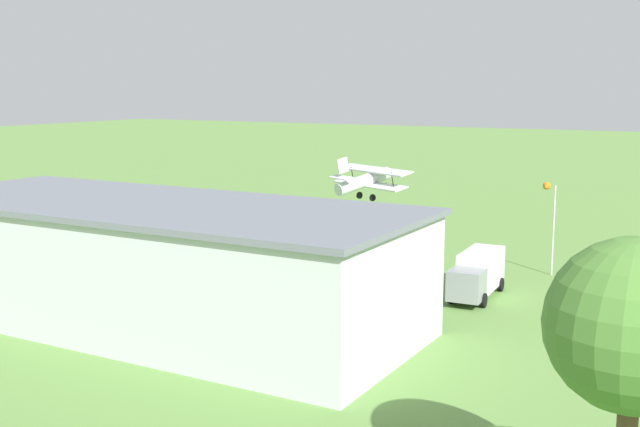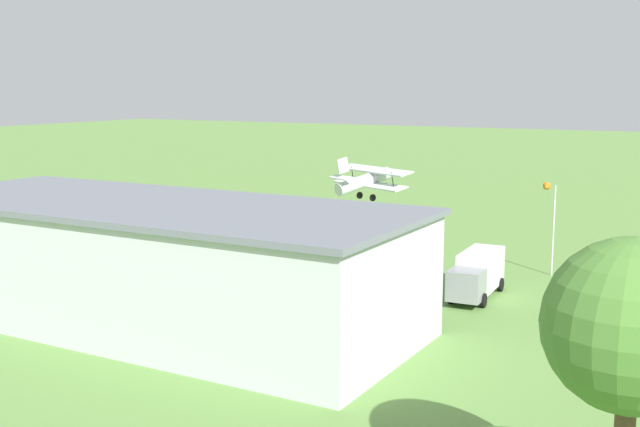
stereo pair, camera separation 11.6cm
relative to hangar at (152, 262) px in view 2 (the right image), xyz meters
The scene contains 13 objects.
ground_plane 29.19m from the hangar, 87.94° to the right, with size 400.00×400.00×0.00m, color #608C42.
hangar is the anchor object (origin of this frame).
biplane 28.31m from the hangar, 92.44° to the right, with size 9.05×7.10×4.07m.
car_yellow 22.45m from the hangar, 38.74° to the right, with size 2.17×4.50×1.66m.
car_blue 27.52m from the hangar, 30.54° to the right, with size 1.99×4.27×1.65m.
car_black 32.99m from the hangar, 25.24° to the right, with size 2.43×4.40×1.55m.
truck_box_grey 21.94m from the hangar, 136.41° to the right, with size 2.68×7.13×3.11m.
person_walking_on_apron 18.99m from the hangar, 34.96° to the right, with size 0.47×0.47×1.57m.
person_by_parked_cars 19.80m from the hangar, 47.79° to the right, with size 0.52×0.52×1.78m.
person_at_fence_line 23.04m from the hangar, 53.76° to the right, with size 0.53×0.53×1.73m.
person_near_hangar_door 21.76m from the hangar, 55.98° to the right, with size 0.53×0.53×1.74m.
tree_behind_hangar_right 31.89m from the hangar, 156.35° to the left, with size 5.28×5.28×10.16m.
windsock 30.38m from the hangar, 127.33° to the right, with size 1.16×1.38×7.11m.
Camera 2 is at (-32.72, 65.68, 14.50)m, focal length 44.52 mm.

